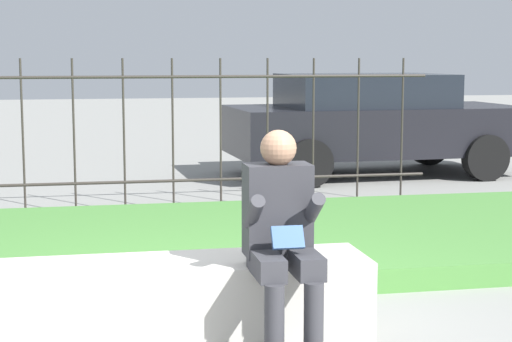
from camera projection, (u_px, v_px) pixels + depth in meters
The scene contains 6 objects.
ground_plane at pixel (204, 337), 5.21m from camera, with size 60.00×60.00×0.00m, color gray.
stone_bench at pixel (164, 305), 5.14m from camera, with size 2.49×0.58×0.48m.
person_seated_reader at pixel (282, 232), 4.88m from camera, with size 0.42×0.73×1.28m.
grass_berm at pixel (168, 244), 7.39m from camera, with size 8.37×3.12×0.18m.
iron_fence at pixel (149, 132), 9.32m from camera, with size 6.37×0.03×1.68m.
car_parked_right at pixel (372, 121), 12.23m from camera, with size 4.20×2.15×1.45m.
Camera 1 is at (-0.68, -4.99, 1.70)m, focal length 60.00 mm.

